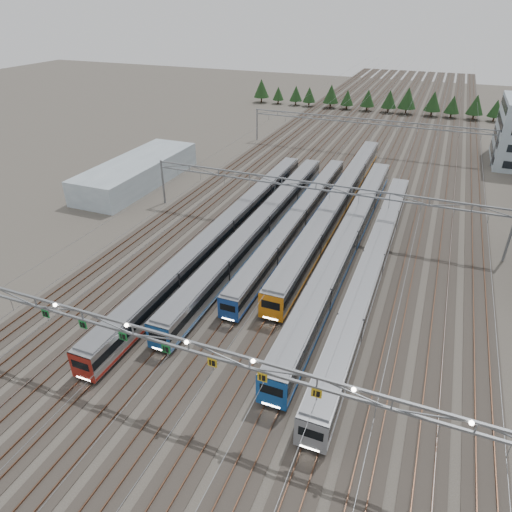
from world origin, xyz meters
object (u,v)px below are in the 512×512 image
at_px(train_b, 261,225).
at_px(train_d, 338,202).
at_px(train_c, 298,218).
at_px(gantry_far, 367,125).
at_px(west_shed, 138,172).
at_px(train_f, 373,264).
at_px(train_a, 226,229).
at_px(train_e, 347,241).
at_px(gantry_mid, 316,192).
at_px(gantry_near, 187,349).

height_order(train_b, train_d, train_d).
bearing_deg(train_c, train_d, 61.21).
relative_size(train_c, gantry_far, 0.95).
bearing_deg(west_shed, train_f, -20.11).
bearing_deg(train_a, train_e, 9.14).
xyz_separation_m(train_f, gantry_far, (-11.25, 56.40, 4.28)).
distance_m(train_e, gantry_far, 52.00).
distance_m(train_f, gantry_mid, 16.57).
bearing_deg(gantry_far, train_b, -97.52).
distance_m(train_d, gantry_mid, 8.43).
xyz_separation_m(train_a, train_b, (4.50, 3.14, 0.05)).
bearing_deg(gantry_near, train_e, 78.61).
bearing_deg(train_c, gantry_near, -86.76).
bearing_deg(train_d, train_e, -71.39).
distance_m(gantry_near, west_shed, 60.68).
xyz_separation_m(train_e, gantry_far, (-6.75, 51.39, 4.18)).
xyz_separation_m(train_d, gantry_far, (-2.25, 38.02, 4.16)).
xyz_separation_m(gantry_mid, west_shed, (-38.30, 6.74, -4.04)).
xyz_separation_m(train_c, gantry_near, (2.20, -38.91, 5.15)).
height_order(train_c, west_shed, west_shed).
relative_size(gantry_near, gantry_mid, 1.00).
xyz_separation_m(train_b, gantry_near, (6.70, -33.97, 5.00)).
relative_size(train_a, train_b, 1.11).
height_order(train_b, gantry_mid, gantry_mid).
height_order(train_e, gantry_near, gantry_near).
bearing_deg(train_d, train_b, -124.44).
relative_size(train_b, train_c, 1.09).
bearing_deg(west_shed, train_a, -30.65).
bearing_deg(train_a, gantry_mid, 39.54).
height_order(train_d, train_e, train_d).
height_order(train_a, gantry_near, gantry_near).
xyz_separation_m(train_a, train_c, (9.00, 8.07, -0.10)).
relative_size(train_c, train_f, 0.90).
relative_size(train_a, gantry_mid, 1.15).
height_order(train_c, gantry_mid, gantry_mid).
relative_size(train_c, train_d, 0.81).
xyz_separation_m(train_a, train_d, (13.50, 16.26, 0.19)).
relative_size(train_b, gantry_mid, 1.03).
relative_size(train_a, train_d, 0.98).
bearing_deg(train_c, west_shed, 167.55).
height_order(train_a, west_shed, west_shed).
bearing_deg(train_c, gantry_far, 87.21).
relative_size(gantry_near, west_shed, 1.88).
bearing_deg(west_shed, gantry_near, -50.78).
bearing_deg(train_b, train_d, 55.56).
xyz_separation_m(gantry_near, gantry_mid, (0.05, 40.12, -0.70)).
xyz_separation_m(train_e, train_f, (4.50, -5.01, -0.09)).
bearing_deg(gantry_mid, gantry_near, -90.07).
distance_m(train_e, west_shed, 46.92).
bearing_deg(gantry_far, train_f, -78.72).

